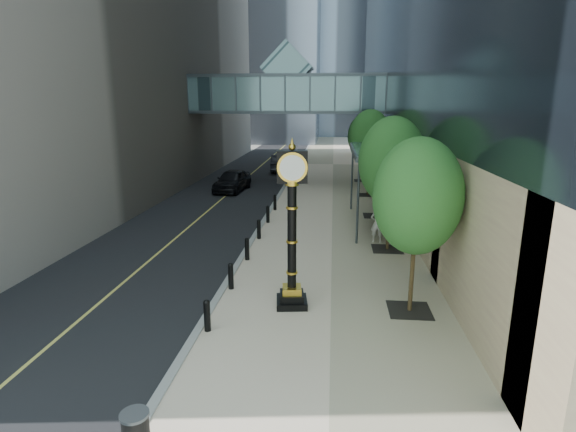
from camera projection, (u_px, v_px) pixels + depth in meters
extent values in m
plane|color=gray|center=(294.00, 355.00, 12.37)|extent=(320.00, 320.00, 0.00)
cube|color=black|center=(263.00, 164.00, 51.65)|extent=(8.00, 180.00, 0.02)
cube|color=beige|center=(333.00, 165.00, 50.87)|extent=(8.00, 180.00, 0.06)
cube|color=gray|center=(298.00, 164.00, 51.26)|extent=(0.25, 180.00, 0.07)
cube|color=#96A4BD|center=(311.00, 5.00, 120.86)|extent=(22.00, 22.00, 65.00)
cube|color=slate|center=(287.00, 94.00, 37.86)|extent=(17.00, 4.00, 3.00)
cube|color=#383F44|center=(287.00, 112.00, 38.21)|extent=(17.00, 4.20, 0.25)
cube|color=#383F44|center=(287.00, 76.00, 37.51)|extent=(17.00, 4.20, 0.25)
cube|color=slate|center=(287.00, 68.00, 37.35)|extent=(4.24, 3.00, 4.24)
cube|color=#383F44|center=(380.00, 151.00, 24.52)|extent=(3.00, 8.00, 0.25)
cube|color=slate|center=(380.00, 149.00, 24.49)|extent=(2.80, 7.80, 0.06)
cylinder|color=#383F44|center=(358.00, 203.00, 21.59)|extent=(0.12, 0.12, 4.20)
cylinder|color=#383F44|center=(352.00, 178.00, 28.73)|extent=(0.12, 0.12, 4.20)
cylinder|color=black|center=(207.00, 317.00, 13.47)|extent=(0.20, 0.20, 0.90)
cylinder|color=black|center=(231.00, 277.00, 16.56)|extent=(0.20, 0.20, 0.90)
cylinder|color=black|center=(247.00, 250.00, 19.65)|extent=(0.20, 0.20, 0.90)
cylinder|color=black|center=(259.00, 230.00, 22.74)|extent=(0.20, 0.20, 0.90)
cylinder|color=black|center=(268.00, 215.00, 25.83)|extent=(0.20, 0.20, 0.90)
cylinder|color=black|center=(275.00, 203.00, 28.91)|extent=(0.20, 0.20, 0.90)
cube|color=black|center=(409.00, 310.00, 14.90)|extent=(1.40, 1.40, 0.02)
cylinder|color=#47361E|center=(412.00, 267.00, 14.54)|extent=(0.14, 0.14, 3.04)
ellipsoid|color=#235A21|center=(417.00, 196.00, 13.96)|extent=(2.78, 2.78, 3.71)
cube|color=black|center=(387.00, 249.00, 21.18)|extent=(1.40, 1.40, 0.02)
cylinder|color=#47361E|center=(389.00, 216.00, 20.78)|extent=(0.14, 0.14, 3.27)
ellipsoid|color=#235A21|center=(392.00, 161.00, 20.17)|extent=(3.00, 3.00, 4.00)
cube|color=black|center=(375.00, 216.00, 27.45)|extent=(1.40, 1.40, 0.02)
cylinder|color=#47361E|center=(376.00, 196.00, 27.15)|extent=(0.14, 0.14, 2.49)
ellipsoid|color=#235A21|center=(377.00, 164.00, 26.68)|extent=(2.28, 2.28, 3.04)
cube|color=black|center=(367.00, 195.00, 33.72)|extent=(1.40, 1.40, 0.02)
cylinder|color=#47361E|center=(368.00, 173.00, 33.32)|extent=(0.14, 0.14, 3.34)
ellipsoid|color=#235A21|center=(370.00, 138.00, 32.69)|extent=(3.06, 3.06, 4.09)
cube|color=black|center=(362.00, 181.00, 40.00)|extent=(1.40, 1.40, 0.02)
cylinder|color=#47361E|center=(363.00, 163.00, 39.62)|extent=(0.14, 0.14, 3.08)
ellipsoid|color=#235A21|center=(364.00, 136.00, 39.04)|extent=(2.83, 2.83, 3.77)
cube|color=black|center=(292.00, 302.00, 15.27)|extent=(1.15, 1.15, 0.23)
cube|color=black|center=(292.00, 296.00, 15.21)|extent=(0.89, 0.89, 0.23)
cube|color=gold|center=(292.00, 290.00, 15.16)|extent=(0.70, 0.70, 0.23)
cylinder|color=black|center=(292.00, 236.00, 14.70)|extent=(0.30, 0.30, 3.54)
cube|color=black|center=(292.00, 167.00, 14.15)|extent=(1.00, 0.46, 1.03)
cylinder|color=white|center=(293.00, 166.00, 14.34)|extent=(0.80, 0.14, 0.80)
cylinder|color=white|center=(291.00, 168.00, 13.95)|extent=(0.80, 0.14, 0.80)
sphere|color=gold|center=(292.00, 147.00, 13.99)|extent=(0.23, 0.23, 0.23)
imported|color=#BAB7AA|center=(377.00, 224.00, 22.04)|extent=(0.77, 0.60, 1.89)
imported|color=black|center=(232.00, 180.00, 35.34)|extent=(2.52, 5.15, 1.69)
imported|color=black|center=(281.00, 163.00, 45.63)|extent=(2.13, 5.20, 1.67)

